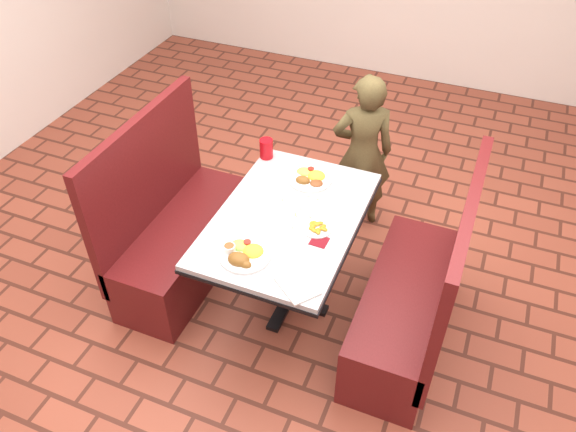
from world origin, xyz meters
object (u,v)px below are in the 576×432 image
Objects in this scene: diner_person at (362,153)px; booth_bench_right at (413,303)px; near_dinner_plate at (244,253)px; plantain_plate at (317,228)px; booth_bench_left at (178,234)px; far_dinner_plate at (310,176)px; red_tumbler at (266,148)px; dining_table at (288,228)px.

booth_bench_right is at bearing 98.58° from diner_person.
near_dinner_plate reaches higher than plantain_plate.
booth_bench_left is 0.99× the size of diner_person.
booth_bench_right is 0.99× the size of diner_person.
near_dinner_plate is 1.65× the size of plantain_plate.
far_dinner_plate is at bearing 50.53° from diner_person.
diner_person reaches higher than near_dinner_plate.
booth_bench_right reaches higher than near_dinner_plate.
far_dinner_plate is at bearing -19.38° from red_tumbler.
booth_bench_right reaches higher than red_tumbler.
booth_bench_right reaches higher than dining_table.
booth_bench_left is at bearing 150.49° from near_dinner_plate.
booth_bench_right is at bearing 0.00° from dining_table.
far_dinner_plate reaches higher than dining_table.
near_dinner_plate is 0.46m from plantain_plate.
booth_bench_left is 7.08× the size of plantain_plate.
booth_bench_left is at bearing -130.96° from red_tumbler.
red_tumbler is (0.44, 0.50, 0.49)m from booth_bench_left.
far_dinner_plate is 1.63× the size of plantain_plate.
far_dinner_plate is at bearing 90.39° from dining_table.
dining_table is at bearing 167.00° from plantain_plate.
diner_person is (0.97, 0.99, 0.28)m from booth_bench_left.
far_dinner_plate is (0.09, 0.78, -0.01)m from near_dinner_plate.
booth_bench_right is at bearing 24.13° from near_dinner_plate.
diner_person is 4.36× the size of near_dinner_plate.
plantain_plate is at bearing -13.00° from dining_table.
near_dinner_plate is 1.01× the size of far_dinner_plate.
diner_person is 0.75m from red_tumbler.
booth_bench_left is 4.36× the size of far_dinner_plate.
diner_person is 1.43m from near_dinner_plate.
plantain_plate is 0.78m from red_tumbler.
near_dinner_plate is (-0.89, -0.40, 0.45)m from booth_bench_right.
booth_bench_right is 1.08m from near_dinner_plate.
red_tumbler is (-0.36, 0.50, 0.16)m from dining_table.
red_tumbler is at bearing 125.49° from dining_table.
dining_table is at bearing 56.51° from diner_person.
red_tumbler is at bearing 160.62° from far_dinner_plate.
near_dinner_plate is (-0.26, -1.39, 0.17)m from diner_person.
diner_person reaches higher than booth_bench_left.
diner_person is at bearing 45.71° from booth_bench_left.
diner_person reaches higher than booth_bench_right.
far_dinner_plate is (-0.80, 0.38, 0.45)m from booth_bench_right.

